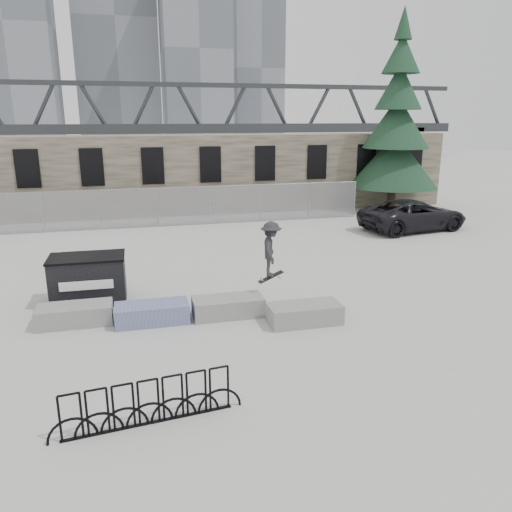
{
  "coord_description": "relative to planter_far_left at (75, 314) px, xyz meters",
  "views": [
    {
      "loc": [
        -1.3,
        -13.29,
        5.5
      ],
      "look_at": [
        2.39,
        1.27,
        1.3
      ],
      "focal_mm": 35.0,
      "sensor_mm": 36.0,
      "label": 1
    }
  ],
  "objects": [
    {
      "name": "planter_center_right",
      "position": [
        4.19,
        -0.45,
        0.0
      ],
      "size": [
        2.0,
        0.9,
        0.54
      ],
      "color": "gray",
      "rests_on": "ground"
    },
    {
      "name": "chainlink_fence",
      "position": [
        3.0,
        12.22,
        0.74
      ],
      "size": [
        22.06,
        0.06,
        2.02
      ],
      "color": "gray",
      "rests_on": "ground"
    },
    {
      "name": "dumpster",
      "position": [
        0.29,
        1.67,
        0.45
      ],
      "size": [
        2.25,
        1.39,
        1.46
      ],
      "rotation": [
        0.0,
        0.0,
        -0.02
      ],
      "color": "black",
      "rests_on": "ground"
    },
    {
      "name": "truss_bridge",
      "position": [
        13.0,
        54.72,
        3.84
      ],
      "size": [
        70.0,
        3.0,
        9.8
      ],
      "color": "#2D3033",
      "rests_on": "ground"
    },
    {
      "name": "skyline_towers",
      "position": [
        1.99,
        93.54,
        20.5
      ],
      "size": [
        58.0,
        28.0,
        48.0
      ],
      "color": "slate",
      "rests_on": "ground"
    },
    {
      "name": "bike_rack",
      "position": [
        1.77,
        -5.25,
        0.14
      ],
      "size": [
        3.57,
        0.47,
        0.9
      ],
      "rotation": [
        0.0,
        0.0,
        0.12
      ],
      "color": "black",
      "rests_on": "ground"
    },
    {
      "name": "stone_wall",
      "position": [
        3.0,
        15.96,
        1.96
      ],
      "size": [
        36.0,
        2.58,
        4.5
      ],
      "color": "brown",
      "rests_on": "ground"
    },
    {
      "name": "ground",
      "position": [
        3.0,
        -0.28,
        -0.29
      ],
      "size": [
        120.0,
        120.0,
        0.0
      ],
      "primitive_type": "plane",
      "color": "#ACACA7",
      "rests_on": "ground"
    },
    {
      "name": "planter_offset",
      "position": [
        6.14,
        -1.49,
        0.0
      ],
      "size": [
        2.0,
        0.9,
        0.54
      ],
      "color": "gray",
      "rests_on": "ground"
    },
    {
      "name": "spruce_tree",
      "position": [
        17.21,
        13.88,
        4.25
      ],
      "size": [
        5.27,
        5.27,
        11.5
      ],
      "color": "#38281E",
      "rests_on": "ground"
    },
    {
      "name": "skateboarder",
      "position": [
        5.59,
        -0.0,
        1.47
      ],
      "size": [
        0.86,
        1.19,
        1.82
      ],
      "rotation": [
        0.0,
        0.0,
        1.31
      ],
      "color": "#28282B",
      "rests_on": "ground"
    },
    {
      "name": "planter_far_left",
      "position": [
        0.0,
        0.0,
        0.0
      ],
      "size": [
        2.0,
        0.9,
        0.54
      ],
      "color": "gray",
      "rests_on": "ground"
    },
    {
      "name": "planter_center_left",
      "position": [
        2.06,
        -0.42,
        0.0
      ],
      "size": [
        2.0,
        0.9,
        0.54
      ],
      "color": "#2F408E",
      "rests_on": "ground"
    },
    {
      "name": "suv",
      "position": [
        15.39,
        8.35,
        0.47
      ],
      "size": [
        5.83,
        3.35,
        1.53
      ],
      "primitive_type": "imported",
      "rotation": [
        0.0,
        0.0,
        1.72
      ],
      "color": "black",
      "rests_on": "ground"
    }
  ]
}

